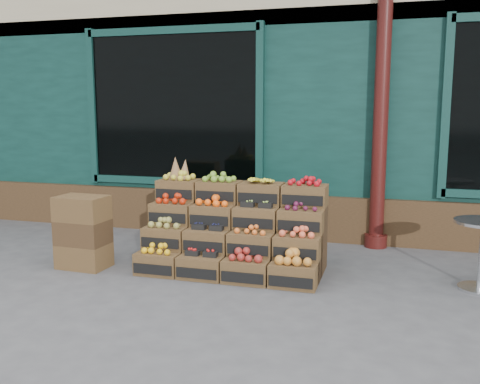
# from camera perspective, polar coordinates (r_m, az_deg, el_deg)

# --- Properties ---
(ground) EXTENTS (60.00, 60.00, 0.00)m
(ground) POSITION_cam_1_polar(r_m,az_deg,el_deg) (5.27, -0.05, -10.45)
(ground) COLOR #4A4A4D
(ground) RESTS_ON ground
(shop_facade) EXTENTS (12.00, 6.24, 4.80)m
(shop_facade) POSITION_cam_1_polar(r_m,az_deg,el_deg) (9.99, 8.46, 12.67)
(shop_facade) COLOR #0E312C
(shop_facade) RESTS_ON ground
(crate_display) EXTENTS (1.92, 0.94, 1.20)m
(crate_display) POSITION_cam_1_polar(r_m,az_deg,el_deg) (5.84, -0.59, -4.67)
(crate_display) COLOR #523A20
(crate_display) RESTS_ON ground
(spare_crates) EXTENTS (0.55, 0.39, 0.80)m
(spare_crates) POSITION_cam_1_polar(r_m,az_deg,el_deg) (6.13, -16.40, -4.12)
(spare_crates) COLOR #523A20
(spare_crates) RESTS_ON ground
(shopkeeper) EXTENTS (0.79, 0.67, 1.85)m
(shopkeeper) POSITION_cam_1_polar(r_m,az_deg,el_deg) (8.16, -3.59, 3.21)
(shopkeeper) COLOR #144820
(shopkeeper) RESTS_ON ground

